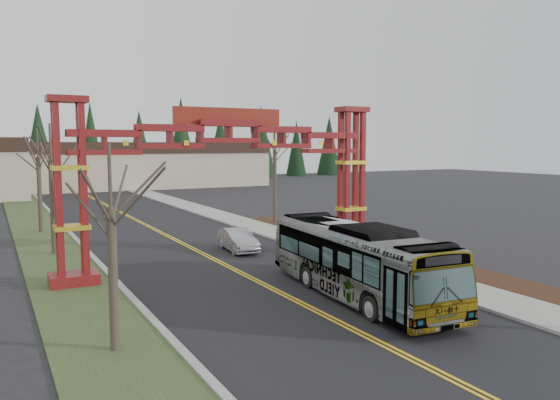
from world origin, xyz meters
TOP-DOWN VIEW (x-y plane):
  - road at (0.00, 25.00)m, footprint 12.00×110.00m
  - lane_line_left at (-0.12, 25.00)m, footprint 0.12×100.00m
  - lane_line_right at (0.12, 25.00)m, footprint 0.12×100.00m
  - curb_right at (6.15, 25.00)m, footprint 0.30×110.00m
  - sidewalk_right at (7.60, 25.00)m, footprint 2.60×110.00m
  - landscape_strip at (10.20, 10.00)m, footprint 2.60×50.00m
  - grass_median at (-8.00, 25.00)m, footprint 4.00×110.00m
  - curb_left at (-6.15, 25.00)m, footprint 0.30×110.00m
  - gateway_arch at (0.00, 18.00)m, footprint 18.20×1.60m
  - retail_building_east at (10.00, 79.95)m, footprint 38.00×20.30m
  - conifer_treeline at (0.25, 92.00)m, footprint 116.10×5.60m
  - transit_bus at (2.63, 10.03)m, footprint 3.65×11.87m
  - silver_sedan at (2.27, 22.02)m, footprint 1.83×4.37m
  - bare_tree_median_near at (-8.00, 8.59)m, footprint 3.07×3.07m
  - bare_tree_median_mid at (-8.00, 26.31)m, footprint 3.37×3.37m
  - bare_tree_median_far at (-8.00, 35.51)m, footprint 3.22×3.22m
  - bare_tree_right_far at (10.00, 31.77)m, footprint 3.12×3.12m
  - street_sign at (8.82, 14.13)m, footprint 0.45×0.11m
  - barrel_south at (9.53, 15.06)m, footprint 0.51×0.51m
  - barrel_mid at (9.45, 18.82)m, footprint 0.49×0.49m
  - barrel_north at (9.84, 22.01)m, footprint 0.59×0.59m

SIDE VIEW (x-z plane):
  - road at x=0.00m, z-range 0.00..0.02m
  - lane_line_left at x=-0.12m, z-range 0.02..0.03m
  - lane_line_right at x=0.12m, z-range 0.02..0.03m
  - grass_median at x=-8.00m, z-range 0.00..0.08m
  - landscape_strip at x=10.20m, z-range 0.00..0.12m
  - curb_right at x=6.15m, z-range 0.00..0.15m
  - curb_left at x=-6.15m, z-range 0.00..0.15m
  - sidewalk_right at x=7.60m, z-range 0.01..0.15m
  - barrel_mid at x=9.45m, z-range 0.00..0.91m
  - barrel_south at x=9.53m, z-range 0.00..0.94m
  - barrel_north at x=9.84m, z-range 0.00..1.10m
  - silver_sedan at x=2.27m, z-range 0.00..1.40m
  - street_sign at x=8.82m, z-range 0.43..2.42m
  - transit_bus at x=2.63m, z-range 0.00..3.26m
  - retail_building_east at x=10.00m, z-range 0.01..7.01m
  - bare_tree_median_near at x=-8.00m, z-range 1.31..8.04m
  - bare_tree_median_mid at x=-8.00m, z-range 1.71..9.65m
  - bare_tree_median_far at x=-8.00m, z-range 1.77..9.65m
  - gateway_arch at x=0.00m, z-range 1.53..10.43m
  - bare_tree_right_far at x=10.00m, z-range 1.99..10.18m
  - conifer_treeline at x=0.25m, z-range -0.01..12.99m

